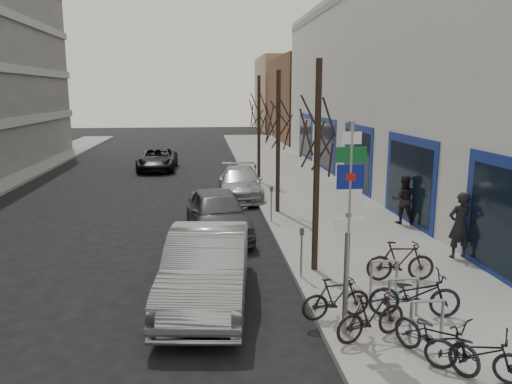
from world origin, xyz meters
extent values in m
plane|color=black|center=(0.00, 0.00, 0.00)|extent=(120.00, 120.00, 0.00)
cube|color=slate|center=(4.50, 10.00, 0.07)|extent=(5.00, 70.00, 0.15)
cube|color=brown|center=(13.00, 40.00, 4.00)|extent=(12.00, 14.00, 8.00)
cube|color=#937A5B|center=(13.50, 55.00, 4.50)|extent=(13.00, 12.00, 9.00)
cylinder|color=gray|center=(2.40, 0.00, 2.10)|extent=(0.10, 0.10, 4.20)
cube|color=white|center=(2.40, -0.03, 3.90)|extent=(0.35, 0.03, 0.22)
cube|color=#0C5926|center=(2.40, -0.03, 3.60)|extent=(0.55, 0.03, 0.28)
cube|color=navy|center=(2.40, -0.03, 3.20)|extent=(0.50, 0.03, 0.45)
cube|color=maroon|center=(2.40, -0.04, 3.20)|extent=(0.18, 0.02, 0.14)
cube|color=white|center=(2.40, -0.03, 2.75)|extent=(0.45, 0.03, 0.45)
cube|color=white|center=(2.40, -0.03, 2.30)|extent=(0.55, 0.03, 0.28)
cylinder|color=gray|center=(3.50, -0.50, 0.55)|extent=(0.06, 0.06, 0.80)
cylinder|color=gray|center=(4.10, -0.50, 0.55)|extent=(0.06, 0.06, 0.80)
cylinder|color=gray|center=(3.80, -0.50, 0.95)|extent=(0.60, 0.06, 0.06)
cylinder|color=gray|center=(3.50, 0.60, 0.55)|extent=(0.06, 0.06, 0.80)
cylinder|color=gray|center=(4.10, 0.60, 0.55)|extent=(0.06, 0.06, 0.80)
cylinder|color=gray|center=(3.80, 0.60, 0.95)|extent=(0.60, 0.06, 0.06)
cylinder|color=gray|center=(3.50, 1.70, 0.55)|extent=(0.06, 0.06, 0.80)
cylinder|color=gray|center=(4.10, 1.70, 0.55)|extent=(0.06, 0.06, 0.80)
cylinder|color=gray|center=(3.80, 1.70, 0.95)|extent=(0.60, 0.06, 0.06)
cylinder|color=black|center=(2.60, 3.50, 2.75)|extent=(0.16, 0.16, 5.50)
cylinder|color=black|center=(2.60, 10.00, 2.75)|extent=(0.16, 0.16, 5.50)
cylinder|color=black|center=(2.60, 16.50, 2.75)|extent=(0.16, 0.16, 5.50)
cylinder|color=gray|center=(2.15, 3.00, 0.70)|extent=(0.05, 0.05, 1.10)
cube|color=#3F3F44|center=(2.15, 3.00, 1.33)|extent=(0.10, 0.08, 0.18)
cylinder|color=gray|center=(2.15, 8.50, 0.70)|extent=(0.05, 0.05, 1.10)
cube|color=#3F3F44|center=(2.15, 8.50, 1.33)|extent=(0.10, 0.08, 0.18)
cylinder|color=gray|center=(2.15, 14.00, 0.70)|extent=(0.05, 0.05, 1.10)
cube|color=#3F3F44|center=(2.15, 14.00, 1.33)|extent=(0.10, 0.08, 0.18)
imported|color=black|center=(3.65, -1.17, 0.67)|extent=(1.27, 1.75, 1.05)
imported|color=black|center=(2.82, -0.30, 0.62)|extent=(1.63, 0.96, 0.95)
imported|color=black|center=(4.02, 0.54, 0.72)|extent=(1.93, 0.85, 1.14)
imported|color=black|center=(2.40, 0.62, 0.60)|extent=(1.53, 0.64, 0.90)
imported|color=black|center=(4.09, -1.68, 0.63)|extent=(1.60, 1.25, 0.97)
imported|color=black|center=(4.50, 2.49, 0.66)|extent=(1.72, 0.64, 1.02)
imported|color=#98989C|center=(-0.20, 2.05, 0.82)|extent=(2.28, 5.17, 1.65)
imported|color=#494A4E|center=(0.21, 7.44, 0.77)|extent=(2.39, 4.72, 1.54)
imported|color=#9D9EA2|center=(1.40, 13.33, 0.68)|extent=(2.08, 4.77, 1.36)
imported|color=black|center=(-3.01, 22.05, 0.66)|extent=(2.26, 4.79, 1.32)
imported|color=black|center=(6.79, 3.99, 1.08)|extent=(0.70, 0.47, 1.87)
imported|color=black|center=(6.71, 7.75, 1.01)|extent=(0.74, 0.62, 1.73)
camera|label=1|loc=(-0.23, -8.65, 4.70)|focal=35.00mm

